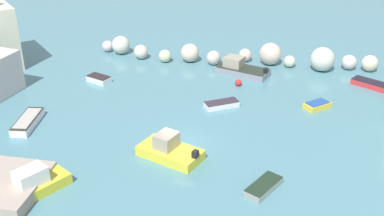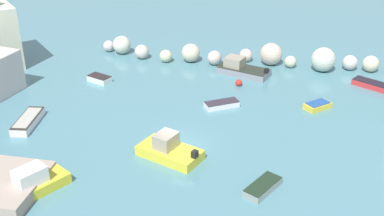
# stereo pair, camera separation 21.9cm
# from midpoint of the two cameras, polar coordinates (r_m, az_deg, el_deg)

# --- Properties ---
(cove_water) EXTENTS (160.00, 160.00, 0.00)m
(cove_water) POSITION_cam_midpoint_polar(r_m,az_deg,el_deg) (35.22, -1.33, -4.64)
(cove_water) COLOR teal
(cove_water) RESTS_ON ground
(rock_breakwater) EXTENTS (32.98, 3.39, 2.42)m
(rock_breakwater) POSITION_cam_midpoint_polar(r_m,az_deg,el_deg) (49.98, 8.38, 6.14)
(rock_breakwater) COLOR beige
(rock_breakwater) RESTS_ON ground
(channel_buoy) EXTENTS (0.64, 0.64, 0.64)m
(channel_buoy) POSITION_cam_midpoint_polar(r_m,az_deg,el_deg) (45.03, 5.75, 3.03)
(channel_buoy) COLOR red
(channel_buoy) RESTS_ON cove_water
(moored_boat_0) EXTENTS (4.19, 3.20, 0.57)m
(moored_boat_0) POSITION_cam_midpoint_polar(r_m,az_deg,el_deg) (47.48, 21.16, 2.52)
(moored_boat_0) COLOR red
(moored_boat_0) RESTS_ON cove_water
(moored_boat_1) EXTENTS (5.51, 3.65, 1.63)m
(moored_boat_1) POSITION_cam_midpoint_polar(r_m,az_deg,el_deg) (47.65, 6.04, 4.70)
(moored_boat_1) COLOR gray
(moored_boat_1) RESTS_ON cove_water
(moored_boat_2) EXTENTS (5.01, 3.76, 1.77)m
(moored_boat_2) POSITION_cam_midpoint_polar(r_m,az_deg,el_deg) (33.81, -2.57, -5.02)
(moored_boat_2) COLOR yellow
(moored_boat_2) RESTS_ON cove_water
(moored_boat_3) EXTENTS (1.87, 4.18, 0.67)m
(moored_boat_3) POSITION_cam_midpoint_polar(r_m,az_deg,el_deg) (40.10, -18.86, -1.47)
(moored_boat_3) COLOR white
(moored_boat_3) RESTS_ON cove_water
(moored_boat_4) EXTENTS (2.50, 2.44, 0.54)m
(moored_boat_4) POSITION_cam_midpoint_polar(r_m,az_deg,el_deg) (42.01, 14.93, 0.30)
(moored_boat_4) COLOR yellow
(moored_boat_4) RESTS_ON cove_water
(moored_boat_5) EXTENTS (2.39, 3.09, 0.51)m
(moored_boat_5) POSITION_cam_midpoint_polar(r_m,az_deg,el_deg) (31.01, 8.65, -9.31)
(moored_boat_5) COLOR gray
(moored_boat_5) RESTS_ON cove_water
(moored_boat_6) EXTENTS (4.27, 5.42, 1.78)m
(moored_boat_6) POSITION_cam_midpoint_polar(r_m,az_deg,el_deg) (31.80, -18.79, -8.82)
(moored_boat_6) COLOR yellow
(moored_boat_6) RESTS_ON cove_water
(moored_boat_8) EXTENTS (3.07, 2.50, 0.51)m
(moored_boat_8) POSITION_cam_midpoint_polar(r_m,az_deg,el_deg) (40.89, 3.72, 0.45)
(moored_boat_8) COLOR white
(moored_boat_8) RESTS_ON cove_water
(moored_boat_9) EXTENTS (2.49, 1.92, 0.60)m
(moored_boat_9) POSITION_cam_midpoint_polar(r_m,az_deg,el_deg) (46.54, -10.86, 3.45)
(moored_boat_9) COLOR white
(moored_boat_9) RESTS_ON cove_water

